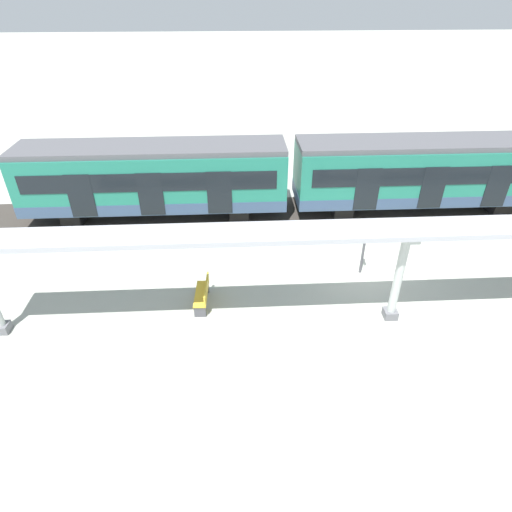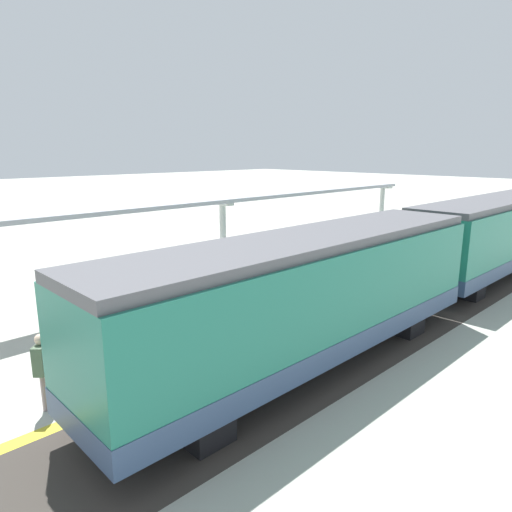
{
  "view_description": "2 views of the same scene",
  "coord_description": "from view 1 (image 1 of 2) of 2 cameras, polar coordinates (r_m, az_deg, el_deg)",
  "views": [
    {
      "loc": [
        13.74,
        -5.02,
        9.75
      ],
      "look_at": [
        1.63,
        -4.35,
        1.78
      ],
      "focal_mm": 29.95,
      "sensor_mm": 36.0,
      "label": 1
    },
    {
      "loc": [
        -12.04,
        12.63,
        5.5
      ],
      "look_at": [
        1.64,
        -0.57,
        1.11
      ],
      "focal_mm": 32.13,
      "sensor_mm": 36.0,
      "label": 2
    }
  ],
  "objects": [
    {
      "name": "tactile_edge_strip",
      "position": [
        20.2,
        11.68,
        3.72
      ],
      "size": [
        0.36,
        32.29,
        0.01
      ],
      "primitive_type": "cube",
      "color": "gold",
      "rests_on": "ground"
    },
    {
      "name": "train_near_carriage",
      "position": [
        20.68,
        -13.4,
        9.87
      ],
      "size": [
        2.65,
        12.14,
        3.48
      ],
      "color": "#1F725E",
      "rests_on": "ground"
    },
    {
      "name": "ground_plane",
      "position": [
        17.58,
        14.03,
        -1.51
      ],
      "size": [
        176.0,
        176.0,
        0.0
      ],
      "primitive_type": "plane",
      "color": "#A5A79C"
    },
    {
      "name": "bench_mid_platform",
      "position": [
        15.1,
        -7.04,
        -5.03
      ],
      "size": [
        1.52,
        0.5,
        0.86
      ],
      "color": "gold",
      "rests_on": "ground"
    },
    {
      "name": "train_far_carriage",
      "position": [
        22.26,
        21.36,
        10.17
      ],
      "size": [
        2.65,
        12.14,
        3.48
      ],
      "color": "#1F725E",
      "rests_on": "ground"
    },
    {
      "name": "canopy_beam",
      "position": [
        13.43,
        18.96,
        3.37
      ],
      "size": [
        1.2,
        26.1,
        0.16
      ],
      "primitive_type": "cube",
      "color": "#A8AAB2",
      "rests_on": "canopy_pillar_nearest"
    },
    {
      "name": "platform_info_sign",
      "position": [
        16.58,
        14.29,
        1.64
      ],
      "size": [
        0.56,
        0.1,
        2.2
      ],
      "color": "#4C4C51",
      "rests_on": "ground"
    },
    {
      "name": "canopy_pillar_second",
      "position": [
        14.4,
        18.49,
        -2.6
      ],
      "size": [
        1.1,
        0.44,
        3.36
      ],
      "color": "slate",
      "rests_on": "ground"
    },
    {
      "name": "trackbed",
      "position": [
        21.72,
        10.63,
        6.04
      ],
      "size": [
        3.2,
        44.29,
        0.01
      ],
      "primitive_type": "cube",
      "color": "#38332D",
      "rests_on": "ground"
    }
  ]
}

